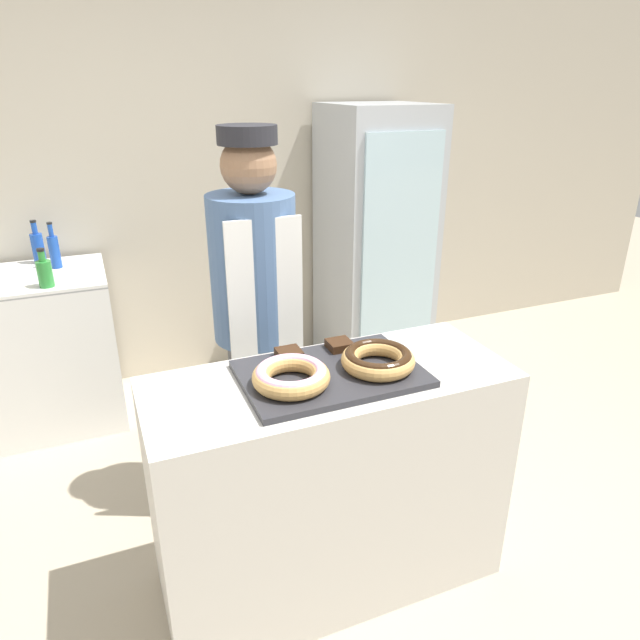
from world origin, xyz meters
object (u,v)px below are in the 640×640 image
at_px(bottle_green, 45,272).
at_px(chest_freezer, 22,353).
at_px(bottle_blue, 38,247).
at_px(serving_tray, 331,374).
at_px(donut_light_glaze, 291,375).
at_px(donut_chocolate_glaze, 378,359).
at_px(brownie_back_right, 339,345).
at_px(beverage_fridge, 375,242).
at_px(baker_person, 256,319).
at_px(bottle_blue_b, 54,250).
at_px(brownie_back_left, 289,354).

bearing_deg(bottle_green, chest_freezer, 132.76).
bearing_deg(bottle_blue, serving_tray, -62.87).
bearing_deg(serving_tray, bottle_green, 122.78).
xyz_separation_m(donut_light_glaze, donut_chocolate_glaze, (0.33, 0.00, 0.00)).
relative_size(brownie_back_right, beverage_fridge, 0.05).
relative_size(serving_tray, chest_freezer, 0.62).
bearing_deg(baker_person, bottle_blue, 124.20).
relative_size(serving_tray, bottle_blue_b, 2.40).
relative_size(donut_light_glaze, bottle_green, 1.29).
bearing_deg(serving_tray, bottle_blue, 117.13).
bearing_deg(beverage_fridge, brownie_back_right, -121.80).
bearing_deg(bottle_blue, donut_chocolate_glaze, -59.77).
bearing_deg(baker_person, serving_tray, -81.59).
distance_m(brownie_back_left, baker_person, 0.47).
relative_size(donut_chocolate_glaze, brownie_back_left, 2.98).
distance_m(donut_light_glaze, baker_person, 0.67).
bearing_deg(bottle_blue, brownie_back_right, -58.55).
height_order(serving_tray, chest_freezer, serving_tray).
relative_size(chest_freezer, bottle_blue, 4.04).
bearing_deg(serving_tray, chest_freezer, 124.31).
distance_m(serving_tray, donut_light_glaze, 0.18).
bearing_deg(donut_light_glaze, chest_freezer, 119.83).
bearing_deg(donut_light_glaze, brownie_back_left, 72.53).
bearing_deg(baker_person, beverage_fridge, 43.40).
relative_size(baker_person, bottle_green, 8.54).
bearing_deg(donut_chocolate_glaze, bottle_blue_b, 120.02).
xyz_separation_m(brownie_back_right, bottle_blue, (-1.11, 1.82, 0.04)).
distance_m(donut_chocolate_glaze, baker_person, 0.71).
distance_m(donut_light_glaze, brownie_back_left, 0.21).
xyz_separation_m(brownie_back_left, bottle_blue, (-0.91, 1.82, 0.04)).
bearing_deg(donut_light_glaze, donut_chocolate_glaze, 0.00).
bearing_deg(bottle_blue, donut_light_glaze, -67.23).
relative_size(brownie_back_left, bottle_blue_b, 0.34).
xyz_separation_m(beverage_fridge, bottle_green, (-2.04, -0.23, 0.10)).
bearing_deg(donut_chocolate_glaze, donut_light_glaze, 180.00).
xyz_separation_m(brownie_back_right, bottle_blue_b, (-1.02, 1.68, 0.04)).
relative_size(brownie_back_left, beverage_fridge, 0.05).
bearing_deg(bottle_blue_b, donut_light_glaze, -68.07).
bearing_deg(serving_tray, brownie_back_right, 56.25).
distance_m(donut_chocolate_glaze, bottle_blue_b, 2.17).
bearing_deg(donut_chocolate_glaze, chest_freezer, 127.16).
relative_size(bottle_blue, bottle_blue_b, 0.96).
relative_size(brownie_back_left, brownie_back_right, 1.00).
bearing_deg(serving_tray, donut_light_glaze, -165.14).
height_order(brownie_back_right, beverage_fridge, beverage_fridge).
bearing_deg(bottle_blue, bottle_blue_b, -57.05).
relative_size(donut_chocolate_glaze, brownie_back_right, 2.98).
distance_m(chest_freezer, bottle_green, 0.62).
xyz_separation_m(donut_chocolate_glaze, baker_person, (-0.26, 0.66, -0.07)).
xyz_separation_m(donut_light_glaze, bottle_blue, (-0.85, 2.02, 0.02)).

